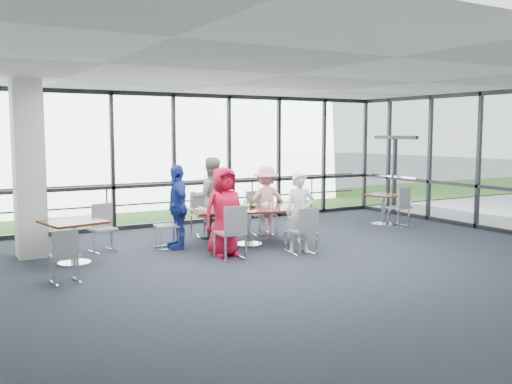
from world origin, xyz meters
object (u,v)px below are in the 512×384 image
main_table (248,213)px  side_table_right (384,200)px  chair_spare_r (399,207)px  side_table_left (73,227)px  diner_far_right (266,201)px  chair_spare_lb (103,229)px  chair_main_fl (207,215)px  chair_main_fr (262,214)px  structural_column (29,169)px  diner_near_left (224,212)px  diner_end (177,207)px  chair_main_nr (301,231)px  diner_far_left (211,198)px  diner_near_right (300,213)px  chair_main_end (167,226)px  chair_main_nl (230,233)px  chair_spare_la (65,256)px

main_table → side_table_right: 4.15m
chair_spare_r → side_table_left: bearing=169.9°
diner_far_right → chair_spare_lb: diner_far_right is taller
main_table → chair_spare_r: 4.19m
chair_main_fl → chair_main_fr: bearing=-178.4°
structural_column → diner_near_left: bearing=-29.1°
diner_end → chair_main_fr: 2.26m
diner_end → chair_main_nr: bearing=55.9°
diner_far_left → chair_spare_lb: 2.44m
structural_column → main_table: bearing=-14.9°
diner_near_right → chair_main_nr: bearing=-87.0°
diner_far_right → chair_main_end: 2.44m
chair_main_nl → chair_spare_la: (-2.90, -0.20, -0.07)m
diner_near_left → chair_spare_r: bearing=9.2°
structural_column → chair_main_nr: 5.08m
chair_main_fl → chair_spare_la: (-3.48, -2.40, -0.06)m
structural_column → chair_main_nl: bearing=-33.3°
diner_far_left → chair_main_fr: size_ratio=1.87×
structural_column → diner_near_left: 3.60m
chair_main_nl → chair_main_fl: size_ratio=1.02×
diner_near_left → chair_spare_la: size_ratio=2.02×
main_table → diner_far_left: diner_far_left is taller
chair_spare_r → diner_far_left: bearing=158.0°
side_table_left → chair_main_fl: (3.08, 1.19, -0.18)m
chair_spare_r → side_table_right: bearing=88.3°
structural_column → diner_near_right: 5.01m
structural_column → chair_main_nl: size_ratio=3.38×
chair_main_nr → chair_spare_la: size_ratio=1.05×
side_table_right → chair_main_fr: chair_main_fr is taller
structural_column → diner_far_left: 3.69m
side_table_right → structural_column: bearing=176.5°
chair_main_nl → chair_spare_r: size_ratio=1.00×
diner_end → main_table: bearing=81.5°
diner_far_right → chair_spare_la: 5.06m
diner_end → chair_spare_r: (5.54, -0.31, -0.35)m
side_table_left → chair_main_end: 1.92m
main_table → diner_near_right: (0.49, -1.09, 0.11)m
chair_main_fl → chair_spare_la: 4.23m
diner_far_left → diner_near_right: bearing=128.8°
chair_spare_r → chair_main_nr: bearing=-170.8°
side_table_left → chair_spare_la: chair_spare_la is taller
diner_near_left → chair_main_fr: diner_near_left is taller
main_table → chair_main_nl: 1.32m
chair_spare_la → diner_end: bearing=27.0°
chair_main_nr → chair_spare_la: (-4.25, 0.08, -0.02)m
chair_main_fr → chair_spare_lb: (-3.55, -0.09, -0.03)m
side_table_right → chair_spare_la: (-7.93, -1.70, -0.21)m
diner_far_left → diner_end: (-1.02, -0.63, -0.05)m
diner_near_left → chair_main_fl: (0.55, 1.91, -0.35)m
diner_near_right → chair_spare_lb: (-3.21, 1.89, -0.32)m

